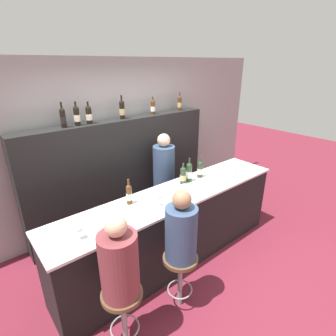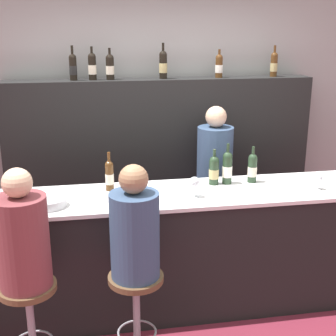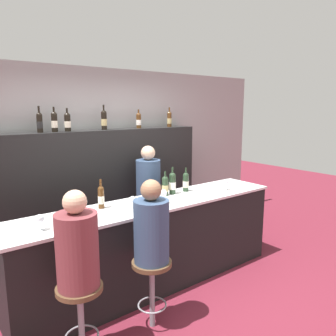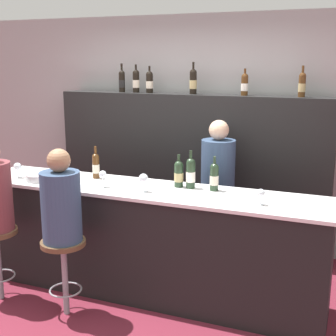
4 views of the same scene
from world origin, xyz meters
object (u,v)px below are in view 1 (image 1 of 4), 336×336
at_px(wine_bottle_backbar_5, 180,103).
at_px(metal_bowl, 105,226).
at_px(wine_bottle_counter_3, 200,169).
at_px(wine_bottle_backbar_2, 89,115).
at_px(wine_glass_1, 159,197).
at_px(wine_glass_2, 184,187).
at_px(wine_glass_0, 79,230).
at_px(wine_bottle_backbar_4, 153,107).
at_px(bar_stool_left, 123,304).
at_px(guest_seated_left, 119,262).
at_px(bartender, 164,184).
at_px(guest_seated_right, 181,230).
at_px(wine_glass_3, 235,169).
at_px(wine_bottle_counter_2, 189,172).
at_px(wine_bottle_counter_0, 129,194).
at_px(bar_stool_right, 180,268).
at_px(wine_bottle_backbar_3, 122,109).
at_px(wine_bottle_backbar_1, 77,116).
at_px(wine_bottle_backbar_0, 63,118).
at_px(wine_bottle_counter_1, 183,175).

height_order(wine_bottle_backbar_5, metal_bowl, wine_bottle_backbar_5).
relative_size(wine_bottle_counter_3, wine_bottle_backbar_2, 1.02).
distance_m(wine_bottle_backbar_2, wine_glass_1, 1.54).
bearing_deg(wine_glass_2, wine_glass_0, 180.00).
xyz_separation_m(wine_bottle_backbar_4, bar_stool_left, (-1.75, -1.83, -1.34)).
xyz_separation_m(guest_seated_left, bartender, (1.61, 1.39, -0.29)).
bearing_deg(guest_seated_right, wine_glass_1, 77.64).
relative_size(wine_glass_1, wine_glass_3, 1.18).
distance_m(wine_bottle_backbar_2, guest_seated_left, 2.14).
relative_size(wine_bottle_counter_2, wine_glass_0, 2.30).
bearing_deg(metal_bowl, bar_stool_left, -104.76).
distance_m(wine_bottle_counter_0, bar_stool_right, 0.98).
bearing_deg(wine_bottle_counter_2, wine_glass_1, -160.19).
bearing_deg(wine_bottle_backbar_2, bar_stool_right, -89.10).
height_order(wine_bottle_backbar_3, metal_bowl, wine_bottle_backbar_3).
bearing_deg(wine_glass_2, wine_bottle_counter_2, 38.22).
distance_m(wine_bottle_counter_0, wine_bottle_backbar_2, 1.31).
distance_m(wine_bottle_counter_3, wine_glass_0, 1.90).
xyz_separation_m(bar_stool_left, guest_seated_right, (0.70, 0.00, 0.47)).
bearing_deg(wine_bottle_backbar_4, wine_glass_1, -125.13).
bearing_deg(wine_bottle_backbar_1, wine_glass_0, -115.16).
bearing_deg(wine_bottle_backbar_2, bar_stool_left, -110.05).
height_order(wine_bottle_backbar_0, wine_bottle_backbar_2, wine_bottle_backbar_0).
bearing_deg(wine_glass_0, bar_stool_right, -30.87).
bearing_deg(bar_stool_left, wine_bottle_backbar_2, 69.95).
xyz_separation_m(wine_bottle_counter_2, wine_bottle_backbar_1, (-1.04, 1.07, 0.74)).
distance_m(metal_bowl, bartender, 1.76).
relative_size(wine_bottle_backbar_3, guest_seated_right, 0.44).
height_order(wine_bottle_backbar_1, wine_glass_2, wine_bottle_backbar_1).
bearing_deg(wine_bottle_counter_2, wine_glass_2, -141.78).
distance_m(wine_bottle_backbar_3, bar_stool_left, 2.57).
xyz_separation_m(wine_glass_0, metal_bowl, (0.26, -0.01, -0.07)).
relative_size(wine_bottle_backbar_1, metal_bowl, 1.22).
height_order(wine_bottle_backbar_2, guest_seated_left, wine_bottle_backbar_2).
height_order(wine_bottle_counter_2, wine_bottle_backbar_2, wine_bottle_backbar_2).
bearing_deg(bar_stool_right, wine_bottle_backbar_2, 90.90).
xyz_separation_m(wine_bottle_backbar_5, wine_glass_3, (-0.12, -1.34, -0.78)).
bearing_deg(wine_bottle_backbar_5, wine_bottle_backbar_4, -180.00).
relative_size(wine_bottle_counter_1, wine_bottle_counter_3, 0.97).
bearing_deg(metal_bowl, wine_bottle_backbar_0, 81.84).
height_order(wine_bottle_backbar_5, wine_glass_1, wine_bottle_backbar_5).
distance_m(wine_bottle_backbar_1, wine_bottle_backbar_2, 0.17).
distance_m(wine_bottle_counter_1, wine_bottle_counter_2, 0.11).
xyz_separation_m(wine_glass_2, guest_seated_left, (-1.20, -0.49, -0.12)).
distance_m(wine_bottle_backbar_3, wine_glass_0, 2.03).
height_order(wine_bottle_counter_2, wine_bottle_backbar_0, wine_bottle_backbar_0).
distance_m(wine_bottle_backbar_1, bar_stool_left, 2.33).
bearing_deg(wine_bottle_backbar_5, wine_glass_1, -138.60).
xyz_separation_m(wine_glass_0, wine_glass_3, (2.33, -0.00, -0.01)).
height_order(wine_bottle_backbar_2, bartender, wine_bottle_backbar_2).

